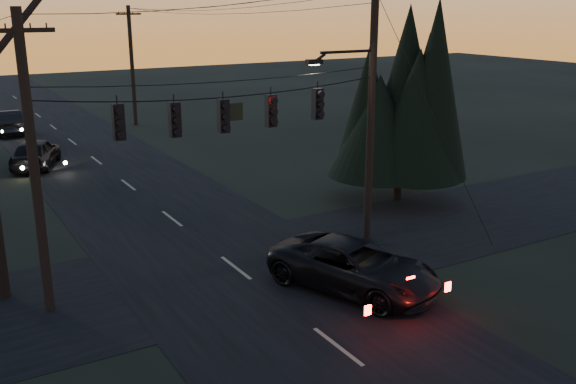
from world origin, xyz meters
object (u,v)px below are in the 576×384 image
sedan_oncoming_a (36,153)px  sedan_oncoming_b (6,122)px  utility_pole_right (366,239)px  evergreen_right (402,97)px  utility_pole_far_r (136,125)px  suv_near (354,267)px  utility_pole_left (50,310)px

sedan_oncoming_a → sedan_oncoming_b: bearing=-66.9°
utility_pole_right → evergreen_right: 7.27m
utility_pole_right → utility_pole_far_r: 28.00m
evergreen_right → suv_near: bearing=-137.4°
utility_pole_right → utility_pole_left: (-11.50, 0.00, 0.00)m
utility_pole_left → sedan_oncoming_b: bearing=84.5°
utility_pole_far_r → evergreen_right: (4.37, -24.54, 4.66)m
evergreen_right → sedan_oncoming_a: 19.95m
utility_pole_far_r → sedan_oncoming_a: size_ratio=1.79×
sedan_oncoming_a → sedan_oncoming_b: (0.00, 11.01, -0.01)m
evergreen_right → sedan_oncoming_a: bearing=131.9°
utility_pole_right → evergreen_right: bearing=38.4°
suv_near → sedan_oncoming_a: (-5.64, 21.40, 0.05)m
evergreen_right → utility_pole_right: bearing=-141.6°
evergreen_right → sedan_oncoming_b: (-13.07, 25.58, -3.85)m
utility_pole_left → evergreen_right: bearing=12.3°
utility_pole_right → sedan_oncoming_a: 20.04m
utility_pole_left → evergreen_right: size_ratio=1.05×
utility_pole_far_r → suv_near: bearing=-95.6°
utility_pole_left → suv_near: bearing=-21.7°
utility_pole_far_r → evergreen_right: size_ratio=1.05×
evergreen_right → sedan_oncoming_b: evergreen_right is taller
suv_near → utility_pole_left: bearing=136.3°
suv_near → sedan_oncoming_a: sedan_oncoming_a is taller
evergreen_right → sedan_oncoming_b: bearing=117.1°
utility_pole_right → utility_pole_left: bearing=180.0°
suv_near → sedan_oncoming_b: sedan_oncoming_b is taller
utility_pole_far_r → sedan_oncoming_a: (-8.70, -9.96, 0.81)m
suv_near → sedan_oncoming_b: 32.90m
sedan_oncoming_b → utility_pole_right: bearing=104.2°
utility_pole_left → sedan_oncoming_a: size_ratio=1.79×
utility_pole_left → evergreen_right: evergreen_right is taller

